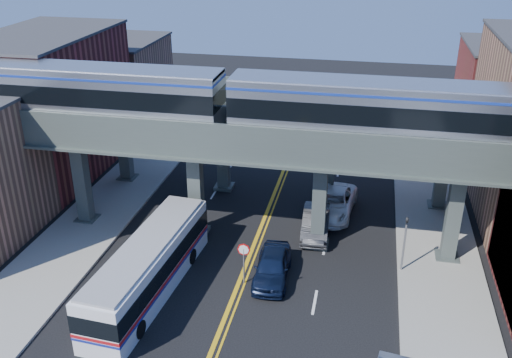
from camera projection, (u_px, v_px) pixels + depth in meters
ground at (226, 314)px, 30.30m from camera, size 120.00×120.00×0.00m
sidewalk_west at (107, 207)px, 41.26m from camera, size 5.00×70.00×0.16m
sidewalk_east at (436, 240)px, 37.05m from camera, size 5.00×70.00×0.16m
building_west_b at (50, 105)px, 45.59m from camera, size 8.00×14.00×11.00m
building_west_c at (120, 81)px, 57.77m from camera, size 8.00×10.00×8.00m
building_east_c at (507, 98)px, 50.79m from camera, size 8.00×10.00×9.00m
elevated_viaduct_near at (256, 147)px, 34.69m from camera, size 52.00×3.60×7.40m
elevated_viaduct_far at (276, 112)px, 40.91m from camera, size 52.00×3.60×7.40m
transit_train at (368, 109)px, 32.30m from camera, size 48.93×3.07×3.58m
stop_sign at (244, 257)px, 32.17m from camera, size 0.76×0.09×2.63m
traffic_signal at (405, 238)px, 32.98m from camera, size 0.15×0.18×4.10m
transit_bus at (149, 268)px, 31.58m from camera, size 3.45×11.84×3.01m
car_lane_a at (272, 266)px, 32.99m from camera, size 2.16×4.93×1.65m
car_lane_b at (316, 223)px, 37.68m from camera, size 1.96×4.99×1.62m
car_lane_c at (333, 203)px, 40.25m from camera, size 3.31×6.19×1.66m
car_lane_d at (346, 141)px, 51.49m from camera, size 2.44×5.09×1.43m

